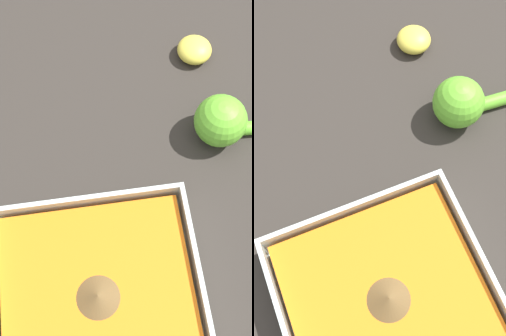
% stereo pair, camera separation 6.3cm
% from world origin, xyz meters
% --- Properties ---
extents(ground_plane, '(4.00, 4.00, 0.00)m').
position_xyz_m(ground_plane, '(0.00, 0.00, 0.00)').
color(ground_plane, '#332D28').
extents(square_dish, '(0.25, 0.25, 0.06)m').
position_xyz_m(square_dish, '(0.01, 0.04, 0.02)').
color(square_dish, silver).
rests_on(square_dish, ground_plane).
extents(lemon_squeezer, '(0.22, 0.07, 0.07)m').
position_xyz_m(lemon_squeezer, '(-0.20, -0.17, 0.03)').
color(lemon_squeezer, '#6BC633').
rests_on(lemon_squeezer, ground_plane).
extents(lemon_half, '(0.05, 0.05, 0.03)m').
position_xyz_m(lemon_half, '(-0.18, -0.32, 0.01)').
color(lemon_half, '#EFDB4C').
rests_on(lemon_half, ground_plane).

